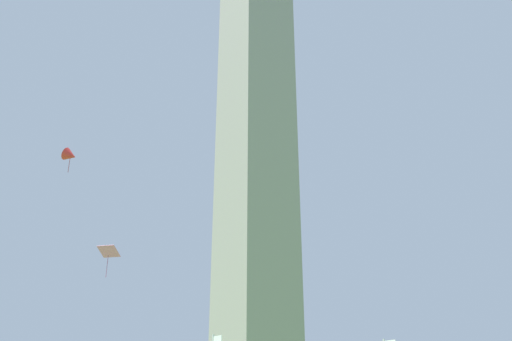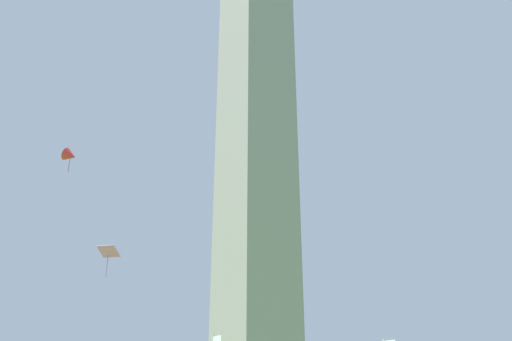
% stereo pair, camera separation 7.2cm
% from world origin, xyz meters
% --- Properties ---
extents(obelisk_monument, '(6.42, 6.42, 58.39)m').
position_xyz_m(obelisk_monument, '(0.00, 0.00, 29.20)').
color(obelisk_monument, gray).
rests_on(obelisk_monument, ground).
extents(kite_red_delta, '(1.89, 1.91, 2.47)m').
position_xyz_m(kite_red_delta, '(-4.13, -18.07, 24.22)').
color(kite_red_delta, red).
extents(kite_pink_diamond, '(2.02, 2.02, 2.39)m').
position_xyz_m(kite_pink_diamond, '(1.66, -15.42, 14.16)').
color(kite_pink_diamond, pink).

